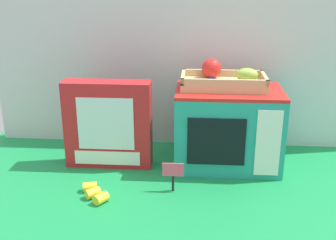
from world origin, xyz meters
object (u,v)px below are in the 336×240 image
cookie_set_box (108,124)px  price_sign (173,173)px  food_groups_crate (223,80)px  loose_toy_banana (95,193)px  toy_microwave (228,128)px

cookie_set_box → price_sign: bearing=-36.6°
food_groups_crate → price_sign: size_ratio=2.97×
loose_toy_banana → cookie_set_box: bearing=90.0°
food_groups_crate → cookie_set_box: food_groups_crate is taller
cookie_set_box → loose_toy_banana: cookie_set_box is taller
cookie_set_box → loose_toy_banana: 0.28m
toy_microwave → price_sign: size_ratio=3.76×
food_groups_crate → price_sign: 0.39m
loose_toy_banana → food_groups_crate: bearing=36.4°
food_groups_crate → toy_microwave: bearing=-46.8°
toy_microwave → loose_toy_banana: 0.53m
price_sign → loose_toy_banana: 0.26m
toy_microwave → loose_toy_banana: size_ratio=3.18×
toy_microwave → cookie_set_box: (-0.43, -0.03, 0.01)m
food_groups_crate → price_sign: (-0.16, -0.24, -0.25)m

